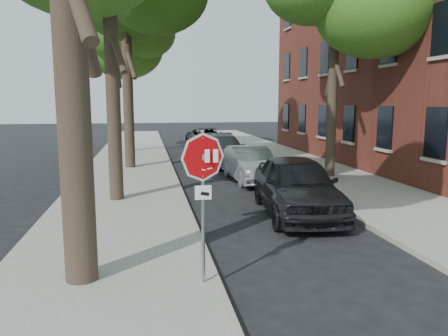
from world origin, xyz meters
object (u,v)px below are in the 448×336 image
object	(u,v)px
tree_far	(125,36)
tree_right	(334,1)
apartment_building	(448,15)
car_c	(223,150)
car_b	(250,164)
stop_sign	(203,179)
car_d	(208,138)
car_a	(297,185)

from	to	relation	value
tree_far	tree_right	world-z (taller)	same
apartment_building	car_c	distance (m)	13.64
tree_far	apartment_building	bearing A→B (deg)	-23.04
car_b	stop_sign	bearing A→B (deg)	-110.36
car_c	car_d	bearing A→B (deg)	89.00
car_a	tree_right	bearing A→B (deg)	64.30
car_a	car_c	bearing A→B (deg)	97.41
tree_far	car_d	world-z (taller)	tree_far
car_c	apartment_building	bearing A→B (deg)	-3.26
car_a	car_c	distance (m)	10.42
car_b	tree_far	bearing A→B (deg)	112.53
tree_far	stop_sign	bearing A→B (deg)	-84.54
car_a	car_d	world-z (taller)	car_a
tree_far	tree_right	size ratio (longest dim) A/B	1.00
car_a	car_c	world-z (taller)	car_a
car_a	car_b	distance (m)	5.35
apartment_building	car_a	bearing A→B (deg)	-140.37
car_a	car_b	bearing A→B (deg)	96.63
car_a	apartment_building	bearing A→B (deg)	45.25
tree_far	tree_right	bearing A→B (deg)	-51.66
car_d	stop_sign	bearing A→B (deg)	-104.42
car_d	apartment_building	bearing A→B (deg)	-42.95
stop_sign	tree_far	size ratio (longest dim) A/B	0.28
car_c	stop_sign	bearing A→B (deg)	-99.73
car_b	car_c	xyz separation A→B (m)	(-0.23, 5.06, 0.05)
tree_far	car_c	distance (m)	10.21
stop_sign	car_c	distance (m)	15.34
tree_right	car_c	world-z (taller)	tree_right
apartment_building	car_d	world-z (taller)	apartment_building
apartment_building	tree_far	distance (m)	18.18
stop_sign	car_b	size ratio (longest dim) A/B	0.61
stop_sign	tree_right	distance (m)	13.23
car_a	car_d	bearing A→B (deg)	95.61
stop_sign	car_b	bearing A→B (deg)	72.12
apartment_building	stop_sign	size ratio (longest dim) A/B	7.74
tree_right	car_d	bearing A→B (deg)	105.20
car_d	tree_far	bearing A→B (deg)	-171.03
car_d	car_c	bearing A→B (deg)	-98.58
car_a	car_b	world-z (taller)	car_a
stop_sign	tree_far	distance (m)	21.88
apartment_building	tree_far	world-z (taller)	apartment_building
apartment_building	car_c	xyz separation A→B (m)	(-11.73, 0.97, -6.90)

